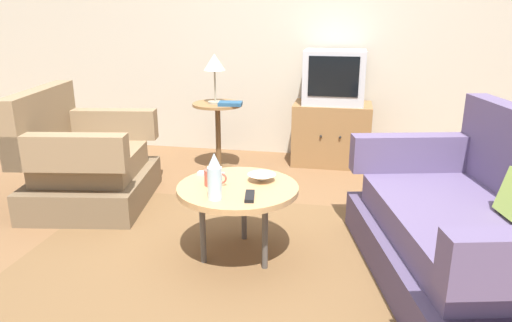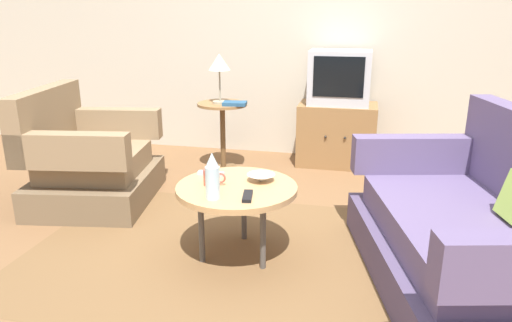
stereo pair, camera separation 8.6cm
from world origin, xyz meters
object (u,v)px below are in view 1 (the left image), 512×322
object	(u,v)px
table_lamp	(214,65)
tv_remote_silver	(211,174)
side_table	(218,123)
book	(230,104)
coffee_table	(238,192)
tv_stand	(331,134)
couch	(474,232)
tv_remote_dark	(250,196)
armchair	(85,165)
mug	(212,178)
television	(334,77)
vase	(215,177)
bowl	(262,178)

from	to	relation	value
table_lamp	tv_remote_silver	distance (m)	1.60
side_table	book	xyz separation A→B (m)	(0.15, -0.08, 0.20)
coffee_table	tv_stand	distance (m)	2.10
side_table	tv_stand	xyz separation A→B (m)	(1.06, 0.40, -0.16)
coffee_table	tv_stand	bearing A→B (deg)	76.75
couch	book	size ratio (longest dim) A/B	7.94
couch	side_table	size ratio (longest dim) A/B	2.76
table_lamp	tv_remote_dark	size ratio (longest dim) A/B	2.71
armchair	tv_remote_dark	bearing A→B (deg)	52.91
tv_remote_dark	mug	bearing A→B (deg)	50.01
couch	mug	distance (m)	1.52
table_lamp	book	xyz separation A→B (m)	(0.16, -0.07, -0.34)
television	table_lamp	size ratio (longest dim) A/B	1.28
armchair	coffee_table	distance (m)	1.52
vase	coffee_table	bearing A→B (deg)	71.05
armchair	television	xyz separation A→B (m)	(1.87, 1.42, 0.55)
side_table	bowl	bearing A→B (deg)	-65.27
vase	mug	size ratio (longest dim) A/B	1.92
armchair	television	world-z (taller)	television
table_lamp	tv_remote_dark	xyz separation A→B (m)	(0.70, -1.80, -0.53)
vase	mug	distance (m)	0.24
tv_stand	tv_remote_silver	xyz separation A→B (m)	(-0.69, -1.89, 0.17)
armchair	bowl	xyz separation A→B (m)	(1.52, -0.50, 0.17)
bowl	tv_remote_dark	bearing A→B (deg)	-93.19
tv_stand	mug	bearing A→B (deg)	-107.13
tv_stand	table_lamp	bearing A→B (deg)	-158.61
table_lamp	television	bearing A→B (deg)	21.28
vase	book	world-z (taller)	vase
side_table	mug	xyz separation A→B (m)	(0.42, -1.66, 0.05)
tv_stand	table_lamp	xyz separation A→B (m)	(-1.07, -0.42, 0.70)
couch	bowl	xyz separation A→B (m)	(-1.23, 0.16, 0.18)
tv_stand	book	world-z (taller)	book
couch	side_table	distance (m)	2.57
television	tv_remote_silver	size ratio (longest dim) A/B	3.33
tv_remote_silver	book	world-z (taller)	book
television	bowl	size ratio (longest dim) A/B	3.31
vase	book	xyz separation A→B (m)	(-0.35, 1.78, 0.07)
book	table_lamp	bearing A→B (deg)	151.31
book	tv_remote_silver	bearing A→B (deg)	-87.26
television	vase	size ratio (longest dim) A/B	2.15
armchair	tv_remote_silver	size ratio (longest dim) A/B	6.46
couch	armchair	bearing A→B (deg)	62.92
book	vase	bearing A→B (deg)	-84.86
tv_stand	book	distance (m)	1.09
table_lamp	mug	distance (m)	1.77
armchair	book	xyz separation A→B (m)	(0.96, 0.94, 0.35)
tv_stand	book	bearing A→B (deg)	-151.93
bowl	book	distance (m)	1.56
mug	tv_remote_silver	size ratio (longest dim) A/B	0.81
couch	book	distance (m)	2.43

